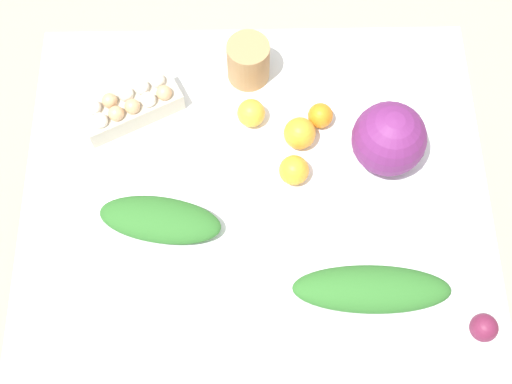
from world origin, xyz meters
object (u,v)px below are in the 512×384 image
object	(u,v)px
egg_carton	(131,106)
orange_2	(251,113)
cabbage_purple	(389,139)
orange_1	(294,170)
orange_0	(300,133)
beet_root	(484,328)
paper_bag	(248,61)
orange_3	(320,116)
greens_bunch_chard	(160,220)
greens_bunch_beet_tops	(372,289)

from	to	relation	value
egg_carton	orange_2	bearing A→B (deg)	149.11
cabbage_purple	orange_2	distance (m)	0.36
egg_carton	orange_1	world-z (taller)	egg_carton
orange_0	orange_2	bearing A→B (deg)	152.12
orange_0	beet_root	bearing A→B (deg)	-52.02
egg_carton	paper_bag	world-z (taller)	paper_bag
orange_3	greens_bunch_chard	bearing A→B (deg)	-144.66
egg_carton	orange_0	world-z (taller)	egg_carton
egg_carton	orange_2	world-z (taller)	egg_carton
orange_0	orange_2	size ratio (longest dim) A/B	1.13
cabbage_purple	greens_bunch_chard	distance (m)	0.60
greens_bunch_beet_tops	orange_3	xyz separation A→B (m)	(-0.09, 0.47, -0.00)
beet_root	orange_0	bearing A→B (deg)	127.98
cabbage_purple	greens_bunch_chard	world-z (taller)	cabbage_purple
beet_root	orange_1	xyz separation A→B (m)	(-0.42, 0.41, 0.01)
cabbage_purple	egg_carton	xyz separation A→B (m)	(-0.65, 0.14, -0.05)
orange_1	beet_root	bearing A→B (deg)	-44.25
orange_2	orange_1	bearing A→B (deg)	-58.21
greens_bunch_chard	greens_bunch_beet_tops	bearing A→B (deg)	-20.34
orange_0	orange_1	world-z (taller)	orange_0
orange_3	cabbage_purple	bearing A→B (deg)	-33.76
greens_bunch_beet_tops	orange_3	world-z (taller)	greens_bunch_beet_tops
cabbage_purple	greens_bunch_beet_tops	bearing A→B (deg)	-100.22
greens_bunch_chard	orange_3	size ratio (longest dim) A/B	4.55
beet_root	orange_3	xyz separation A→B (m)	(-0.34, 0.57, 0.00)
orange_1	egg_carton	bearing A→B (deg)	155.32
orange_1	greens_bunch_beet_tops	bearing A→B (deg)	-61.66
greens_bunch_chard	beet_root	bearing A→B (deg)	-20.47
cabbage_purple	orange_1	xyz separation A→B (m)	(-0.23, -0.05, -0.06)
orange_3	beet_root	bearing A→B (deg)	-58.95
greens_bunch_beet_tops	beet_root	xyz separation A→B (m)	(0.25, -0.09, -0.00)
beet_root	orange_2	world-z (taller)	orange_2
egg_carton	orange_2	distance (m)	0.31
paper_bag	orange_1	world-z (taller)	paper_bag
greens_bunch_chard	orange_1	distance (m)	0.35
orange_0	greens_bunch_beet_tops	bearing A→B (deg)	-70.20
greens_bunch_chard	orange_3	world-z (taller)	same
orange_1	orange_3	xyz separation A→B (m)	(0.08, 0.16, -0.01)
beet_root	orange_3	world-z (taller)	same
cabbage_purple	orange_2	world-z (taller)	cabbage_purple
greens_bunch_chard	orange_0	world-z (taller)	orange_0
cabbage_purple	orange_3	distance (m)	0.20
greens_bunch_chard	paper_bag	bearing A→B (deg)	63.46
orange_2	cabbage_purple	bearing A→B (deg)	-18.68
orange_2	orange_3	world-z (taller)	orange_2
cabbage_purple	orange_2	size ratio (longest dim) A/B	2.52
greens_bunch_chard	cabbage_purple	bearing A→B (deg)	17.82
egg_carton	greens_bunch_chard	distance (m)	0.33
paper_bag	beet_root	world-z (taller)	paper_bag
paper_bag	orange_1	bearing A→B (deg)	-70.65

